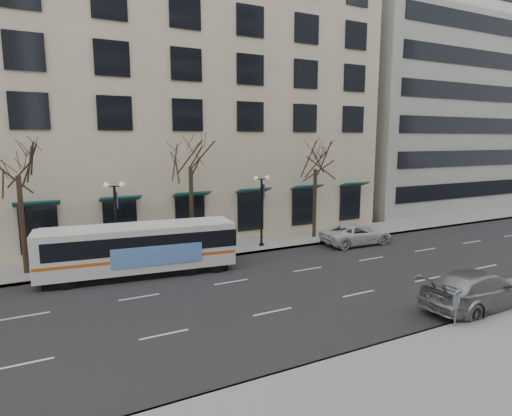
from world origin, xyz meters
TOP-DOWN VIEW (x-y plane):
  - ground at (0.00, 0.00)m, footprint 160.00×160.00m
  - sidewalk_far at (5.00, 9.00)m, footprint 80.00×4.00m
  - building_hotel at (-2.00, 21.00)m, footprint 40.00×20.00m
  - building_office at (32.00, 21.00)m, footprint 25.00×20.00m
  - tree_far_left at (-10.00, 8.80)m, footprint 3.60×3.60m
  - tree_far_mid at (0.00, 8.80)m, footprint 3.60×3.60m
  - tree_far_right at (10.00, 8.80)m, footprint 3.60×3.60m
  - lamp_post_left at (-4.99, 8.20)m, footprint 1.22×0.45m
  - lamp_post_right at (5.01, 8.20)m, footprint 1.22×0.45m
  - city_bus at (-4.14, 5.79)m, footprint 11.10×3.56m
  - silver_car at (8.73, -6.20)m, footprint 6.18×2.60m
  - white_pickup at (11.76, 5.87)m, footprint 5.54×2.71m
  - pay_station at (5.70, -7.36)m, footprint 0.33×0.27m

SIDE VIEW (x-z plane):
  - ground at x=0.00m, z-range 0.00..0.00m
  - sidewalk_far at x=5.00m, z-range 0.00..0.15m
  - white_pickup at x=11.76m, z-range 0.00..1.51m
  - silver_car at x=8.73m, z-range 0.00..1.78m
  - pay_station at x=5.70m, z-range 0.44..1.76m
  - city_bus at x=-4.14m, z-range 0.14..3.09m
  - lamp_post_left at x=-4.99m, z-range 0.34..5.55m
  - lamp_post_right at x=5.01m, z-range 0.34..5.55m
  - tree_far_right at x=10.00m, z-range 2.39..10.45m
  - tree_far_left at x=-10.00m, z-range 2.53..10.87m
  - tree_far_mid at x=0.00m, z-range 2.63..11.18m
  - building_hotel at x=-2.00m, z-range 0.00..24.00m
  - building_office at x=32.00m, z-range 0.00..35.00m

